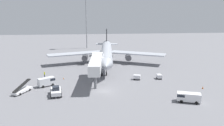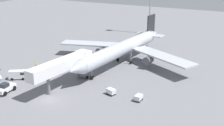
{
  "view_description": "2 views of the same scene",
  "coord_description": "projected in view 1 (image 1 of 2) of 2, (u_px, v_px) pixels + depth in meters",
  "views": [
    {
      "loc": [
        -3.86,
        -56.36,
        20.31
      ],
      "look_at": [
        4.21,
        18.8,
        3.08
      ],
      "focal_mm": 36.77,
      "sensor_mm": 36.0,
      "label": 1
    },
    {
      "loc": [
        39.88,
        -44.41,
        28.9
      ],
      "look_at": [
        5.9,
        18.39,
        4.12
      ],
      "focal_mm": 45.97,
      "sensor_mm": 36.0,
      "label": 2
    }
  ],
  "objects": [
    {
      "name": "pushback_tug",
      "position": [
        56.0,
        91.0,
        56.23
      ],
      "size": [
        3.32,
        5.53,
        2.37
      ],
      "color": "white",
      "rests_on": "ground"
    },
    {
      "name": "safety_cone_alpha",
      "position": [
        63.0,
        78.0,
        69.7
      ],
      "size": [
        0.34,
        0.34,
        0.52
      ],
      "color": "black",
      "rests_on": "ground"
    },
    {
      "name": "ground_crew_worker_foreground",
      "position": [
        45.0,
        74.0,
        71.61
      ],
      "size": [
        0.42,
        0.42,
        1.86
      ],
      "color": "#1E2333",
      "rests_on": "ground"
    },
    {
      "name": "service_van_near_left",
      "position": [
        188.0,
        97.0,
        52.08
      ],
      "size": [
        5.56,
        3.73,
        2.14
      ],
      "color": "white",
      "rests_on": "ground"
    },
    {
      "name": "apron_light_mast",
      "position": [
        86.0,
        9.0,
        123.42
      ],
      "size": [
        2.4,
        2.4,
        32.11
      ],
      "color": "#93969B",
      "rests_on": "ground"
    },
    {
      "name": "ground_plane",
      "position": [
        104.0,
        91.0,
        59.56
      ],
      "size": [
        300.0,
        300.0,
        0.0
      ],
      "primitive_type": "plane",
      "color": "slate"
    },
    {
      "name": "baggage_cart_far_right",
      "position": [
        159.0,
        76.0,
        70.0
      ],
      "size": [
        1.4,
        2.13,
        1.37
      ],
      "color": "#38383D",
      "rests_on": "ground"
    },
    {
      "name": "jet_bridge",
      "position": [
        96.0,
        63.0,
        65.86
      ],
      "size": [
        5.01,
        20.06,
        7.37
      ],
      "color": "silver",
      "rests_on": "ground"
    },
    {
      "name": "service_van_mid_right",
      "position": [
        47.0,
        81.0,
        63.16
      ],
      "size": [
        4.75,
        4.0,
        2.37
      ],
      "color": "silver",
      "rests_on": "ground"
    },
    {
      "name": "safety_cone_bravo",
      "position": [
        203.0,
        88.0,
        61.14
      ],
      "size": [
        0.42,
        0.42,
        0.64
      ],
      "color": "black",
      "rests_on": "ground"
    },
    {
      "name": "baggage_cart_rear_right",
      "position": [
        137.0,
        77.0,
        69.16
      ],
      "size": [
        2.41,
        2.0,
        1.45
      ],
      "color": "#38383D",
      "rests_on": "ground"
    },
    {
      "name": "belt_loader_truck",
      "position": [
        22.0,
        90.0,
        58.09
      ],
      "size": [
        4.21,
        6.0,
        2.92
      ],
      "color": "white",
      "rests_on": "ground"
    },
    {
      "name": "airplane_at_gate",
      "position": [
        107.0,
        52.0,
        88.35
      ],
      "size": [
        46.15,
        47.99,
        12.28
      ],
      "color": "#B7BCC6",
      "rests_on": "ground"
    }
  ]
}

